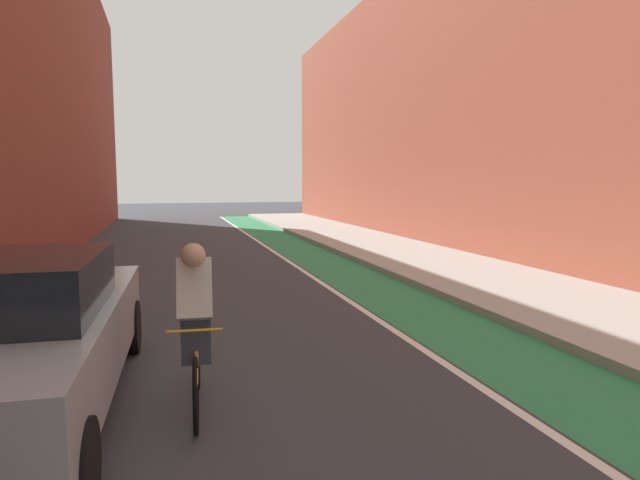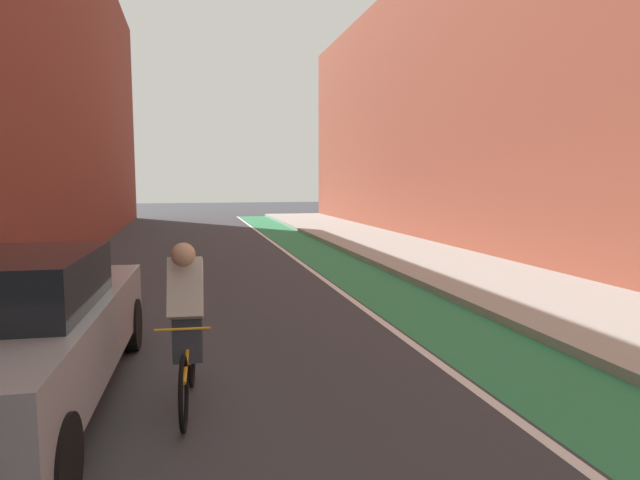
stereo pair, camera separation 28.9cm
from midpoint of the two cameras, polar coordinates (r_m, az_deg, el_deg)
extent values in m
plane|color=#38383D|center=(11.66, -8.13, -4.56)|extent=(88.02, 88.02, 0.00)
cube|color=#2D8451|center=(14.13, 2.60, -2.61)|extent=(1.60, 40.01, 0.00)
cube|color=white|center=(13.91, -0.97, -2.74)|extent=(0.12, 40.01, 0.00)
cube|color=#A8A59E|center=(15.01, 11.87, -1.95)|extent=(3.43, 40.01, 0.14)
cube|color=#9E4C38|center=(18.22, 17.99, 14.57)|extent=(2.40, 36.01, 9.81)
cube|color=#9EA0A8|center=(5.80, -28.62, -9.41)|extent=(1.97, 4.68, 0.70)
cylinder|color=black|center=(7.39, -18.25, -8.49)|extent=(0.24, 0.67, 0.66)
cylinder|color=black|center=(4.12, -24.20, -20.81)|extent=(0.24, 0.67, 0.66)
torus|color=black|center=(4.99, -12.48, -15.49)|extent=(0.09, 0.67, 0.67)
torus|color=black|center=(5.98, -11.98, -11.78)|extent=(0.09, 0.67, 0.67)
cylinder|color=gold|center=(5.41, -12.26, -11.27)|extent=(0.11, 0.96, 0.33)
cylinder|color=gold|center=(5.57, -12.19, -9.92)|extent=(0.04, 0.12, 0.55)
cylinder|color=gold|center=(4.89, -12.58, -9.14)|extent=(0.48, 0.06, 0.02)
cube|color=#333842|center=(5.47, -12.24, -9.44)|extent=(0.30, 0.26, 0.56)
cube|color=beige|center=(5.24, -12.42, -4.97)|extent=(0.35, 0.42, 0.60)
sphere|color=tan|center=(5.03, -12.60, -1.51)|extent=(0.22, 0.22, 0.22)
camera|label=1|loc=(0.14, -88.90, 0.12)|focal=30.44mm
camera|label=2|loc=(0.14, 91.10, -0.12)|focal=30.44mm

